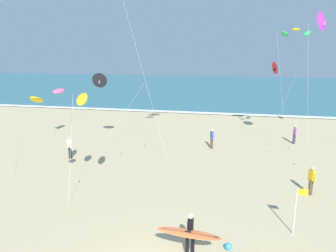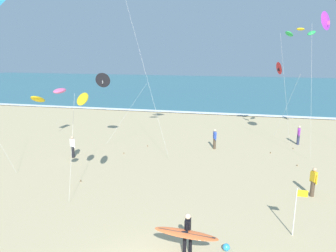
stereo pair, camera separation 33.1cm
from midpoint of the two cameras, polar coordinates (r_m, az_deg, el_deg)
ocean_water at (r=67.37m, az=11.21°, el=7.05°), size 160.00×60.00×0.08m
shoreline_foam at (r=38.00m, az=9.53°, el=2.30°), size 160.00×1.17×0.01m
surfer_trailing at (r=11.77m, az=4.38°, el=-19.10°), size 2.31×0.92×1.71m
kite_delta_violet_far at (r=22.85m, az=27.63°, el=16.80°), size 1.66×2.02×9.91m
kite_arc_rose_high at (r=14.97m, az=-18.71°, el=5.20°), size 2.76×3.59×5.76m
kite_arc_golden_low at (r=26.53m, az=23.59°, el=15.59°), size 2.99×4.04×9.16m
kite_delta_scarlet_close at (r=28.23m, az=20.29°, el=9.96°), size 1.46×3.98×6.58m
kite_delta_charcoal_outer at (r=24.51m, az=-11.51°, el=8.29°), size 3.98×0.76×5.85m
bystander_purple_top at (r=27.26m, az=23.32°, el=-1.53°), size 0.22×0.50×1.59m
bystander_blue_top at (r=24.23m, az=9.01°, el=-2.36°), size 0.29×0.47×1.59m
bystander_yellow_top at (r=18.02m, az=25.75°, el=-9.27°), size 0.32×0.44×1.59m
bystander_white_top at (r=22.96m, az=-16.83°, el=-3.69°), size 0.47×0.29×1.59m
lifeguard_flag at (r=13.95m, az=23.35°, el=-13.67°), size 0.45×0.05×2.10m
beach_ball at (r=12.84m, az=11.51°, el=-21.12°), size 0.28×0.28×0.28m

